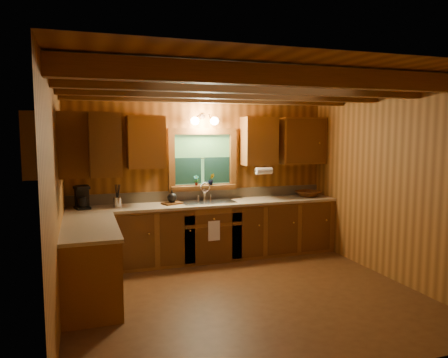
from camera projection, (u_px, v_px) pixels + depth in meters
The scene contains 20 objects.
room at pixel (245, 190), 5.07m from camera, with size 4.20×4.20×4.20m.
ceiling_beams at pixel (246, 89), 4.93m from camera, with size 4.20×2.54×0.18m.
base_cabinets at pixel (182, 239), 6.22m from camera, with size 4.20×2.22×0.86m.
countertop at pixel (182, 209), 6.18m from camera, with size 4.20×2.24×0.04m.
backsplash at pixel (203, 195), 6.88m from camera, with size 4.20×0.02×0.16m, color tan.
dishwasher_panel at pixel (116, 257), 5.34m from camera, with size 0.02×0.60×0.80m, color white.
upper_cabinets at pixel (174, 142), 6.17m from camera, with size 4.19×1.77×0.78m.
window at pixel (203, 161), 6.80m from camera, with size 1.12×0.08×1.00m.
window_sill at pixel (204, 186), 6.80m from camera, with size 1.06×0.14×0.04m, color brown.
wall_sconce at pixel (205, 121), 6.61m from camera, with size 0.45×0.21×0.17m.
paper_towel_roll at pixel (264, 171), 6.79m from camera, with size 0.11×0.11×0.27m, color white.
dish_towel at pixel (214, 231), 6.35m from camera, with size 0.18×0.01×0.30m, color white.
sink at pixel (208, 205), 6.63m from camera, with size 0.82×0.48×0.43m.
coffee_maker at pixel (82, 197), 6.06m from camera, with size 0.19×0.24×0.33m.
utensil_crock at pixel (117, 202), 6.17m from camera, with size 0.12×0.12×0.34m.
cutting_board at pixel (172, 203), 6.45m from camera, with size 0.28×0.20×0.03m, color #522E11.
teakettle at pixel (172, 198), 6.44m from camera, with size 0.15×0.15×0.19m.
wicker_basket at pixel (308, 194), 7.17m from camera, with size 0.41×0.41×0.10m, color #48230C.
potted_plant_left at pixel (196, 180), 6.74m from camera, with size 0.09×0.06×0.17m, color #522E11.
potted_plant_right at pixel (211, 179), 6.81m from camera, with size 0.10×0.08×0.19m, color #522E11.
Camera 1 is at (-1.85, -4.67, 2.00)m, focal length 34.07 mm.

